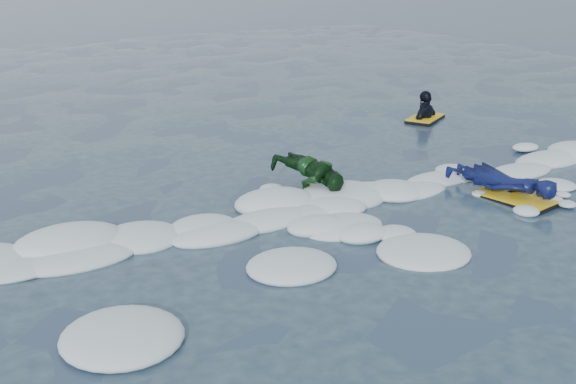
{
  "coord_description": "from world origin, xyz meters",
  "views": [
    {
      "loc": [
        -4.73,
        -6.0,
        3.29
      ],
      "look_at": [
        -0.26,
        1.6,
        0.29
      ],
      "focal_mm": 45.0,
      "sensor_mm": 36.0,
      "label": 1
    }
  ],
  "objects": [
    {
      "name": "prone_child_unit",
      "position": [
        0.5,
        2.19,
        0.26
      ],
      "size": [
        0.84,
        1.35,
        0.5
      ],
      "rotation": [
        0.0,
        0.0,
        1.03
      ],
      "color": "black",
      "rests_on": "ground"
    },
    {
      "name": "prone_woman_unit",
      "position": [
        2.63,
        0.64,
        0.21
      ],
      "size": [
        0.96,
        1.66,
        0.41
      ],
      "rotation": [
        0.0,
        0.0,
        1.76
      ],
      "color": "black",
      "rests_on": "ground"
    },
    {
      "name": "waiting_rider_unit",
      "position": [
        4.8,
        4.79,
        -0.11
      ],
      "size": [
        1.11,
        0.94,
        1.45
      ],
      "rotation": [
        0.0,
        0.0,
        0.52
      ],
      "color": "black",
      "rests_on": "ground"
    },
    {
      "name": "foam_band",
      "position": [
        0.0,
        1.03,
        0.0
      ],
      "size": [
        12.0,
        3.1,
        0.3
      ],
      "primitive_type": null,
      "color": "silver",
      "rests_on": "ground"
    },
    {
      "name": "ground",
      "position": [
        0.0,
        0.0,
        0.0
      ],
      "size": [
        120.0,
        120.0,
        0.0
      ],
      "primitive_type": "plane",
      "color": "#1B2841",
      "rests_on": "ground"
    }
  ]
}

